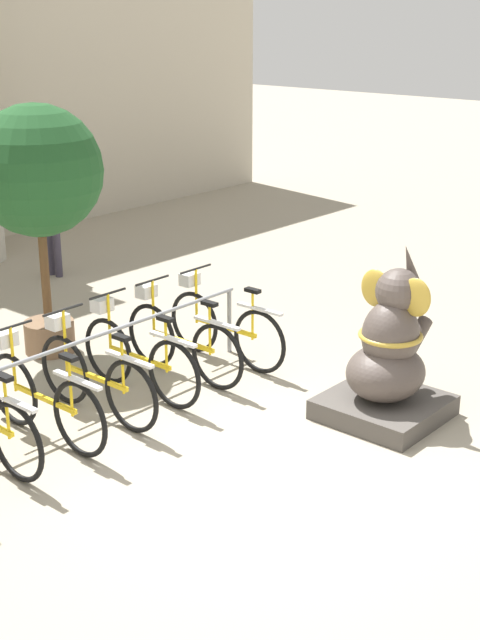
{
  "coord_description": "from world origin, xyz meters",
  "views": [
    {
      "loc": [
        -5.4,
        -4.43,
        3.81
      ],
      "look_at": [
        0.58,
        0.73,
        1.0
      ],
      "focal_mm": 50.0,
      "sensor_mm": 36.0,
      "label": 1
    }
  ],
  "objects_px": {
    "bicycle_3": "(94,376)",
    "person_pedestrian": "(51,211)",
    "bicycle_4": "(138,356)",
    "potted_tree": "(38,178)",
    "elephant_statue": "(388,361)",
    "bicycle_2": "(43,397)",
    "bicycle_5": "(181,340)",
    "bicycle_6": "(224,326)"
  },
  "relations": [
    {
      "from": "bicycle_5",
      "to": "bicycle_6",
      "type": "distance_m",
      "value": 0.63
    },
    {
      "from": "person_pedestrian",
      "to": "potted_tree",
      "type": "relative_size",
      "value": 0.57
    },
    {
      "from": "bicycle_5",
      "to": "bicycle_6",
      "type": "bearing_deg",
      "value": -4.64
    },
    {
      "from": "bicycle_6",
      "to": "person_pedestrian",
      "type": "bearing_deg",
      "value": 78.19
    },
    {
      "from": "bicycle_5",
      "to": "potted_tree",
      "type": "distance_m",
      "value": 2.37
    },
    {
      "from": "bicycle_2",
      "to": "bicycle_3",
      "type": "height_order",
      "value": "same"
    },
    {
      "from": "bicycle_2",
      "to": "bicycle_4",
      "type": "relative_size",
      "value": 1.0
    },
    {
      "from": "bicycle_3",
      "to": "elephant_statue",
      "type": "xyz_separation_m",
      "value": [
        1.86,
        -2.14,
        0.16
      ]
    },
    {
      "from": "bicycle_4",
      "to": "potted_tree",
      "type": "height_order",
      "value": "potted_tree"
    },
    {
      "from": "potted_tree",
      "to": "bicycle_3",
      "type": "bearing_deg",
      "value": -114.36
    },
    {
      "from": "bicycle_2",
      "to": "elephant_statue",
      "type": "distance_m",
      "value": 3.27
    },
    {
      "from": "bicycle_3",
      "to": "elephant_statue",
      "type": "relative_size",
      "value": 0.99
    },
    {
      "from": "bicycle_3",
      "to": "person_pedestrian",
      "type": "height_order",
      "value": "person_pedestrian"
    },
    {
      "from": "bicycle_3",
      "to": "potted_tree",
      "type": "bearing_deg",
      "value": 65.64
    },
    {
      "from": "bicycle_5",
      "to": "bicycle_6",
      "type": "xyz_separation_m",
      "value": [
        0.63,
        -0.05,
        0.0
      ]
    },
    {
      "from": "elephant_statue",
      "to": "person_pedestrian",
      "type": "bearing_deg",
      "value": 81.96
    },
    {
      "from": "bicycle_3",
      "to": "person_pedestrian",
      "type": "distance_m",
      "value": 4.99
    },
    {
      "from": "bicycle_6",
      "to": "person_pedestrian",
      "type": "distance_m",
      "value": 4.26
    },
    {
      "from": "potted_tree",
      "to": "person_pedestrian",
      "type": "bearing_deg",
      "value": 50.84
    },
    {
      "from": "elephant_statue",
      "to": "potted_tree",
      "type": "height_order",
      "value": "potted_tree"
    },
    {
      "from": "person_pedestrian",
      "to": "potted_tree",
      "type": "distance_m",
      "value": 3.29
    },
    {
      "from": "elephant_statue",
      "to": "bicycle_4",
      "type": "bearing_deg",
      "value": 119.17
    },
    {
      "from": "bicycle_2",
      "to": "bicycle_6",
      "type": "bearing_deg",
      "value": 0.44
    },
    {
      "from": "potted_tree",
      "to": "bicycle_6",
      "type": "bearing_deg",
      "value": -57.38
    },
    {
      "from": "bicycle_2",
      "to": "person_pedestrian",
      "type": "distance_m",
      "value": 5.38
    },
    {
      "from": "bicycle_2",
      "to": "bicycle_4",
      "type": "distance_m",
      "value": 1.26
    },
    {
      "from": "bicycle_3",
      "to": "bicycle_5",
      "type": "xyz_separation_m",
      "value": [
        1.25,
        0.05,
        0.0
      ]
    },
    {
      "from": "bicycle_4",
      "to": "potted_tree",
      "type": "distance_m",
      "value": 2.32
    },
    {
      "from": "bicycle_2",
      "to": "elephant_statue",
      "type": "height_order",
      "value": "elephant_statue"
    },
    {
      "from": "person_pedestrian",
      "to": "bicycle_3",
      "type": "bearing_deg",
      "value": -123.57
    },
    {
      "from": "bicycle_3",
      "to": "elephant_statue",
      "type": "distance_m",
      "value": 2.84
    },
    {
      "from": "bicycle_3",
      "to": "person_pedestrian",
      "type": "bearing_deg",
      "value": 56.43
    },
    {
      "from": "elephant_statue",
      "to": "person_pedestrian",
      "type": "xyz_separation_m",
      "value": [
        0.89,
        6.28,
        0.39
      ]
    },
    {
      "from": "bicycle_3",
      "to": "bicycle_6",
      "type": "distance_m",
      "value": 1.88
    },
    {
      "from": "bicycle_4",
      "to": "bicycle_3",
      "type": "bearing_deg",
      "value": -174.52
    },
    {
      "from": "bicycle_5",
      "to": "bicycle_2",
      "type": "bearing_deg",
      "value": -177.86
    },
    {
      "from": "bicycle_6",
      "to": "elephant_statue",
      "type": "distance_m",
      "value": 2.15
    },
    {
      "from": "elephant_statue",
      "to": "potted_tree",
      "type": "distance_m",
      "value": 4.27
    },
    {
      "from": "bicycle_4",
      "to": "person_pedestrian",
      "type": "height_order",
      "value": "person_pedestrian"
    },
    {
      "from": "bicycle_5",
      "to": "person_pedestrian",
      "type": "relative_size",
      "value": 1.04
    },
    {
      "from": "bicycle_6",
      "to": "bicycle_5",
      "type": "bearing_deg",
      "value": 175.36
    },
    {
      "from": "bicycle_3",
      "to": "bicycle_5",
      "type": "bearing_deg",
      "value": 2.43
    }
  ]
}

